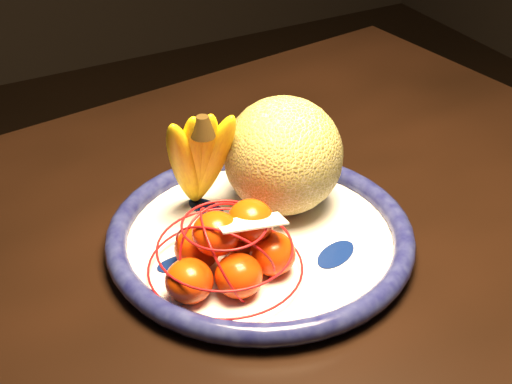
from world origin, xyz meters
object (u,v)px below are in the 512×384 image
fruit_bowl (260,237)px  mandarin_bag (229,251)px  cantaloupe (283,156)px  dining_table (154,350)px  banana_bunch (198,156)px

fruit_bowl → mandarin_bag: size_ratio=1.86×
fruit_bowl → mandarin_bag: mandarin_bag is taller
mandarin_bag → cantaloupe: bearing=37.0°
dining_table → mandarin_bag: mandarin_bag is taller
cantaloupe → mandarin_bag: (-0.11, -0.09, -0.04)m
cantaloupe → mandarin_bag: 0.15m
mandarin_bag → banana_bunch: bearing=79.8°
dining_table → mandarin_bag: (0.09, -0.02, 0.12)m
cantaloupe → mandarin_bag: cantaloupe is taller
mandarin_bag → fruit_bowl: bearing=34.9°
fruit_bowl → mandarin_bag: 0.08m
fruit_bowl → banana_bunch: size_ratio=2.24×
cantaloupe → banana_bunch: size_ratio=0.89×
dining_table → fruit_bowl: bearing=0.7°
banana_bunch → dining_table: bearing=-126.8°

